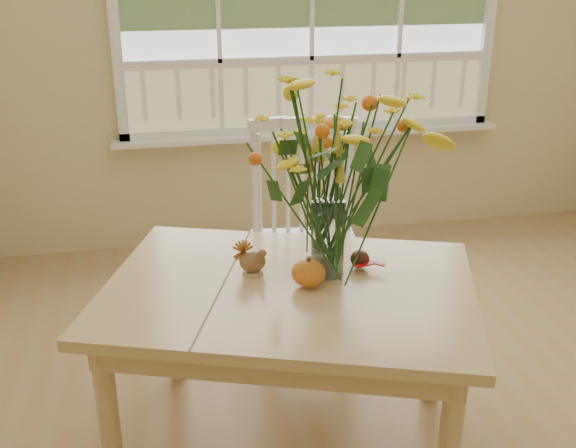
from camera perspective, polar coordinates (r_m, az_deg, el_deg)
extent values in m
cube|color=beige|center=(4.16, 1.92, 16.67)|extent=(4.00, 0.02, 2.70)
cube|color=white|center=(4.21, 2.03, 7.61)|extent=(2.42, 0.12, 0.03)
cube|color=tan|center=(2.34, 0.10, -5.64)|extent=(1.50, 1.28, 0.04)
cube|color=tan|center=(2.37, 0.10, -7.13)|extent=(1.34, 1.13, 0.10)
cylinder|color=tan|center=(2.36, -14.89, -15.95)|extent=(0.07, 0.07, 0.64)
cylinder|color=tan|center=(2.92, -9.55, -7.45)|extent=(0.07, 0.07, 0.64)
cylinder|color=tan|center=(2.81, 12.29, -8.94)|extent=(0.07, 0.07, 0.64)
cube|color=white|center=(3.03, 1.56, -2.37)|extent=(0.53, 0.51, 0.05)
cube|color=white|center=(3.10, 1.21, 3.65)|extent=(0.48, 0.09, 0.55)
cylinder|color=white|center=(2.98, -1.68, -8.39)|extent=(0.04, 0.04, 0.47)
cylinder|color=white|center=(3.28, -2.08, -5.30)|extent=(0.04, 0.04, 0.47)
cylinder|color=white|center=(3.02, 5.44, -8.02)|extent=(0.04, 0.04, 0.47)
cylinder|color=white|center=(3.32, 4.36, -5.01)|extent=(0.04, 0.04, 0.47)
cylinder|color=white|center=(2.36, 3.39, -1.21)|extent=(0.12, 0.12, 0.27)
ellipsoid|color=#C36217|center=(2.30, 1.75, -4.28)|extent=(0.12, 0.12, 0.09)
cylinder|color=#CCB78C|center=(2.41, -3.00, -4.11)|extent=(0.07, 0.07, 0.01)
ellipsoid|color=brown|center=(2.39, -3.02, -3.21)|extent=(0.10, 0.08, 0.08)
ellipsoid|color=#38160F|center=(2.45, 6.09, -3.02)|extent=(0.07, 0.07, 0.06)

